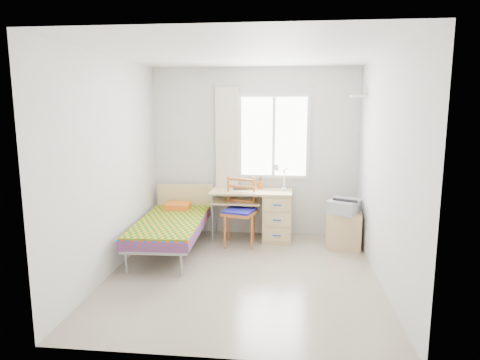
% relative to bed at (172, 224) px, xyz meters
% --- Properties ---
extents(floor, '(3.50, 3.50, 0.00)m').
position_rel_bed_xyz_m(floor, '(1.08, -0.77, -0.39)').
color(floor, '#BCAD93').
rests_on(floor, ground).
extents(ceiling, '(3.50, 3.50, 0.00)m').
position_rel_bed_xyz_m(ceiling, '(1.08, -0.77, 2.21)').
color(ceiling, white).
rests_on(ceiling, wall_back).
extents(wall_back, '(3.20, 0.00, 3.20)m').
position_rel_bed_xyz_m(wall_back, '(1.08, 0.98, 0.91)').
color(wall_back, silver).
rests_on(wall_back, ground).
extents(wall_left, '(0.00, 3.50, 3.50)m').
position_rel_bed_xyz_m(wall_left, '(-0.52, -0.77, 0.91)').
color(wall_left, silver).
rests_on(wall_left, ground).
extents(wall_right, '(0.00, 3.50, 3.50)m').
position_rel_bed_xyz_m(wall_right, '(2.68, -0.77, 0.91)').
color(wall_right, silver).
rests_on(wall_right, ground).
extents(window, '(1.10, 0.04, 1.30)m').
position_rel_bed_xyz_m(window, '(1.38, 0.96, 1.16)').
color(window, white).
rests_on(window, wall_back).
extents(curtain, '(0.35, 0.05, 1.70)m').
position_rel_bed_xyz_m(curtain, '(0.66, 0.91, 1.06)').
color(curtain, '#F2E4C8').
rests_on(curtain, wall_back).
extents(floating_shelf, '(0.20, 0.32, 0.03)m').
position_rel_bed_xyz_m(floating_shelf, '(2.57, 0.63, 1.76)').
color(floating_shelf, white).
rests_on(floating_shelf, wall_right).
extents(bed, '(0.92, 1.87, 0.80)m').
position_rel_bed_xyz_m(bed, '(0.00, 0.00, 0.00)').
color(bed, gray).
rests_on(bed, floor).
extents(desk, '(1.22, 0.56, 0.76)m').
position_rel_bed_xyz_m(desk, '(1.38, 0.65, 0.02)').
color(desk, tan).
rests_on(desk, floor).
extents(chair, '(0.52, 0.52, 0.99)m').
position_rel_bed_xyz_m(chair, '(0.92, 0.40, 0.17)').
color(chair, '#9F581E').
rests_on(chair, floor).
extents(cabinet, '(0.54, 0.49, 0.52)m').
position_rel_bed_xyz_m(cabinet, '(2.42, 0.40, -0.13)').
color(cabinet, tan).
rests_on(cabinet, floor).
extents(printer, '(0.54, 0.57, 0.19)m').
position_rel_bed_xyz_m(printer, '(2.40, 0.37, 0.23)').
color(printer, '#ADB0B6').
rests_on(printer, cabinet).
extents(laptop, '(0.37, 0.29, 0.03)m').
position_rel_bed_xyz_m(laptop, '(0.95, 0.70, 0.38)').
color(laptop, black).
rests_on(laptop, desk).
extents(pen_cup, '(0.10, 0.10, 0.11)m').
position_rel_bed_xyz_m(pen_cup, '(1.19, 0.82, 0.42)').
color(pen_cup, orange).
rests_on(pen_cup, desk).
extents(task_lamp, '(0.23, 0.32, 0.42)m').
position_rel_bed_xyz_m(task_lamp, '(1.49, 0.59, 0.63)').
color(task_lamp, white).
rests_on(task_lamp, desk).
extents(book, '(0.20, 0.25, 0.02)m').
position_rel_bed_xyz_m(book, '(0.82, 0.62, 0.20)').
color(book, gray).
rests_on(book, desk).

